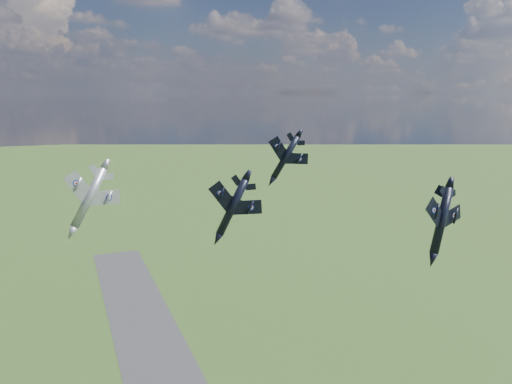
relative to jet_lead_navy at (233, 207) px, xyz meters
name	(u,v)px	position (x,y,z in m)	size (l,w,h in m)	color
jet_lead_navy	(233,207)	(0.00, 0.00, 0.00)	(10.77, 15.02, 3.11)	black
jet_right_navy	(442,220)	(25.36, -23.54, 0.76)	(10.09, 14.06, 2.91)	black
jet_high_navy	(286,157)	(19.67, 20.33, 5.46)	(10.61, 14.79, 3.06)	black
jet_left_silver	(89,197)	(-23.27, 13.34, 0.85)	(11.77, 16.41, 3.40)	gray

